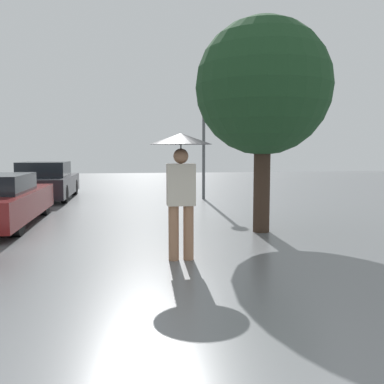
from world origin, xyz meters
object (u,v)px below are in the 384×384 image
parked_car_farthest (46,182)px  pedestrian (181,166)px  street_lamp (204,105)px  tree (263,88)px

parked_car_farthest → pedestrian: bearing=-68.3°
parked_car_farthest → street_lamp: size_ratio=0.99×
pedestrian → tree: bearing=46.5°
pedestrian → tree: size_ratio=0.45×
parked_car_farthest → street_lamp: street_lamp is taller
parked_car_farthest → street_lamp: 5.99m
tree → street_lamp: (-0.08, 6.12, 0.31)m
tree → pedestrian: bearing=-133.5°
pedestrian → tree: (1.89, 2.00, 1.46)m
parked_car_farthest → tree: 9.05m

